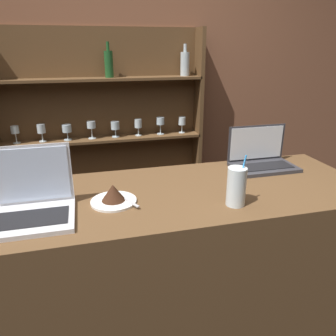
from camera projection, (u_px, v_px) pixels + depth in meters
The scene contains 7 objects.
bar_counter at pixel (158, 294), 1.61m from camera, with size 1.94×0.64×1.09m.
back_wall at pixel (118, 92), 2.60m from camera, with size 7.00×0.06×2.70m.
back_shelf at pixel (105, 144), 2.64m from camera, with size 1.58×0.18×1.83m.
laptop_near at pixel (33, 202), 1.21m from camera, with size 0.29×0.25×0.26m.
laptop_far at pixel (261, 158), 1.72m from camera, with size 0.33×0.20×0.21m.
cake_plate at pixel (113, 196), 1.33m from camera, with size 0.19×0.19×0.08m.
water_glass at pixel (236, 187), 1.29m from camera, with size 0.08×0.08×0.21m.
Camera 1 is at (-0.27, -0.94, 1.69)m, focal length 35.00 mm.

